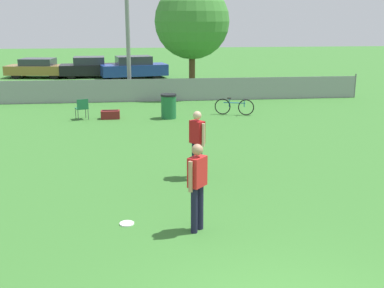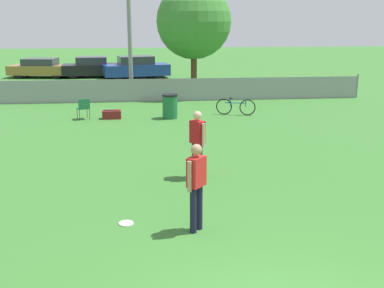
# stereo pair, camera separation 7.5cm
# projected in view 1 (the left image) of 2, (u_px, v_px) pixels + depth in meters

# --- Properties ---
(fence_backline) EXTENTS (18.51, 0.07, 1.21)m
(fence_backline) POSITION_uv_depth(u_px,v_px,m) (175.00, 90.00, 23.53)
(fence_backline) COLOR gray
(fence_backline) RESTS_ON ground_plane
(light_pole) EXTENTS (0.90, 0.36, 7.66)m
(light_pole) POSITION_uv_depth(u_px,v_px,m) (127.00, 5.00, 22.88)
(light_pole) COLOR gray
(light_pole) RESTS_ON ground_plane
(tree_near_pole) EXTENTS (3.82, 3.82, 5.69)m
(tree_near_pole) POSITION_uv_depth(u_px,v_px,m) (192.00, 22.00, 24.47)
(tree_near_pole) COLOR brown
(tree_near_pole) RESTS_ON ground_plane
(player_defender_red) EXTENTS (0.40, 0.44, 1.74)m
(player_defender_red) POSITION_uv_depth(u_px,v_px,m) (197.00, 140.00, 12.17)
(player_defender_red) COLOR #191933
(player_defender_red) RESTS_ON ground_plane
(player_thrower_red) EXTENTS (0.41, 0.42, 1.74)m
(player_thrower_red) POSITION_uv_depth(u_px,v_px,m) (197.00, 182.00, 9.07)
(player_thrower_red) COLOR #191933
(player_thrower_red) RESTS_ON ground_plane
(frisbee_disc) EXTENTS (0.29, 0.29, 0.03)m
(frisbee_disc) POSITION_uv_depth(u_px,v_px,m) (127.00, 223.00, 9.61)
(frisbee_disc) COLOR white
(frisbee_disc) RESTS_ON ground_plane
(folding_chair_sideline) EXTENTS (0.59, 0.59, 0.85)m
(folding_chair_sideline) POSITION_uv_depth(u_px,v_px,m) (82.00, 107.00, 19.25)
(folding_chair_sideline) COLOR #333338
(folding_chair_sideline) RESTS_ON ground_plane
(bicycle_sideline) EXTENTS (1.60, 0.61, 0.73)m
(bicycle_sideline) POSITION_uv_depth(u_px,v_px,m) (234.00, 107.00, 20.22)
(bicycle_sideline) COLOR black
(bicycle_sideline) RESTS_ON ground_plane
(trash_bin) EXTENTS (0.64, 0.64, 0.99)m
(trash_bin) POSITION_uv_depth(u_px,v_px,m) (169.00, 106.00, 19.51)
(trash_bin) COLOR #1E6638
(trash_bin) RESTS_ON ground_plane
(gear_bag_sideline) EXTENTS (0.75, 0.41, 0.36)m
(gear_bag_sideline) POSITION_uv_depth(u_px,v_px,m) (110.00, 115.00, 19.51)
(gear_bag_sideline) COLOR maroon
(gear_bag_sideline) RESTS_ON ground_plane
(parked_car_tan) EXTENTS (4.34, 2.36, 1.29)m
(parked_car_tan) POSITION_uv_depth(u_px,v_px,m) (38.00, 68.00, 32.56)
(parked_car_tan) COLOR black
(parked_car_tan) RESTS_ON ground_plane
(parked_car_dark) EXTENTS (4.02, 2.07, 1.39)m
(parked_car_dark) POSITION_uv_depth(u_px,v_px,m) (90.00, 67.00, 32.75)
(parked_car_dark) COLOR black
(parked_car_dark) RESTS_ON ground_plane
(parked_car_blue) EXTENTS (4.63, 2.59, 1.47)m
(parked_car_blue) POSITION_uv_depth(u_px,v_px,m) (134.00, 68.00, 32.23)
(parked_car_blue) COLOR black
(parked_car_blue) RESTS_ON ground_plane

